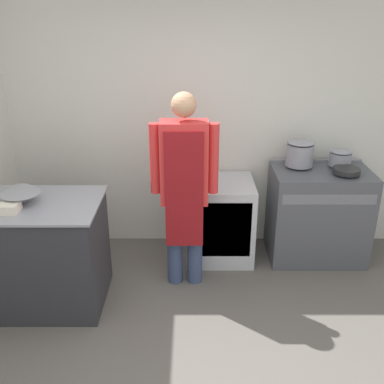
# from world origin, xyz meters

# --- Properties ---
(wall_back) EXTENTS (8.00, 0.05, 2.70)m
(wall_back) POSITION_xyz_m (0.00, 2.20, 1.35)
(wall_back) COLOR silver
(wall_back) RESTS_ON ground_plane
(prep_counter) EXTENTS (1.04, 0.78, 0.94)m
(prep_counter) POSITION_xyz_m (-1.24, 1.06, 0.47)
(prep_counter) COLOR #2D2D33
(prep_counter) RESTS_ON ground_plane
(stove) EXTENTS (0.94, 0.61, 0.96)m
(stove) POSITION_xyz_m (1.29, 1.82, 0.47)
(stove) COLOR #4C4F56
(stove) RESTS_ON ground_plane
(fridge_unit) EXTENTS (0.67, 0.63, 0.81)m
(fridge_unit) POSITION_xyz_m (0.30, 1.84, 0.41)
(fridge_unit) COLOR silver
(fridge_unit) RESTS_ON ground_plane
(person_cook) EXTENTS (0.59, 0.24, 1.78)m
(person_cook) POSITION_xyz_m (-0.04, 1.35, 1.01)
(person_cook) COLOR #38476B
(person_cook) RESTS_ON ground_plane
(mixing_bowl) EXTENTS (0.31, 0.31, 0.09)m
(mixing_bowl) POSITION_xyz_m (-1.35, 1.05, 0.98)
(mixing_bowl) COLOR gray
(mixing_bowl) RESTS_ON prep_counter
(small_bowl) EXTENTS (0.20, 0.20, 0.06)m
(small_bowl) POSITION_xyz_m (-1.43, 1.24, 0.97)
(small_bowl) COLOR gray
(small_bowl) RESTS_ON prep_counter
(plastic_tub) EXTENTS (0.15, 0.15, 0.07)m
(plastic_tub) POSITION_xyz_m (-1.39, 0.90, 0.97)
(plastic_tub) COLOR silver
(plastic_tub) RESTS_ON prep_counter
(stock_pot) EXTENTS (0.26, 0.26, 0.26)m
(stock_pot) POSITION_xyz_m (1.08, 1.93, 1.09)
(stock_pot) COLOR gray
(stock_pot) RESTS_ON stove
(saute_pan) EXTENTS (0.25, 0.25, 0.05)m
(saute_pan) POSITION_xyz_m (1.48, 1.72, 0.98)
(saute_pan) COLOR #262628
(saute_pan) RESTS_ON stove
(sauce_pot) EXTENTS (0.21, 0.21, 0.16)m
(sauce_pot) POSITION_xyz_m (1.48, 1.93, 1.04)
(sauce_pot) COLOR gray
(sauce_pot) RESTS_ON stove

